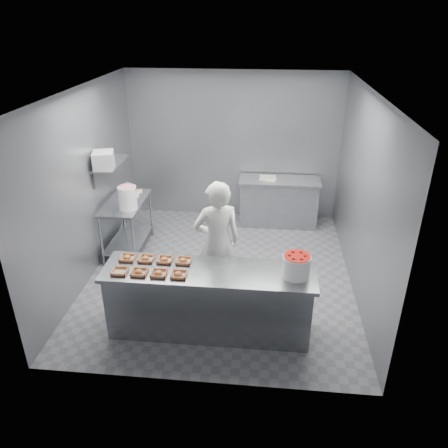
{
  "coord_description": "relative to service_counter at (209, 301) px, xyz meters",
  "views": [
    {
      "loc": [
        0.64,
        -5.8,
        3.75
      ],
      "look_at": [
        0.07,
        -0.2,
        0.97
      ],
      "focal_mm": 35.0,
      "sensor_mm": 36.0,
      "label": 1
    }
  ],
  "objects": [
    {
      "name": "floor",
      "position": [
        0.0,
        1.35,
        -0.45
      ],
      "size": [
        4.5,
        4.5,
        0.0
      ],
      "primitive_type": "plane",
      "color": "#4C4C51",
      "rests_on": "ground"
    },
    {
      "name": "ceiling",
      "position": [
        0.0,
        1.35,
        2.35
      ],
      "size": [
        4.5,
        4.5,
        0.0
      ],
      "primitive_type": "plane",
      "rotation": [
        3.14,
        0.0,
        0.0
      ],
      "color": "white",
      "rests_on": "wall_back"
    },
    {
      "name": "wall_back",
      "position": [
        0.0,
        3.6,
        0.95
      ],
      "size": [
        4.0,
        0.04,
        2.8
      ],
      "primitive_type": "cube",
      "color": "slate",
      "rests_on": "ground"
    },
    {
      "name": "wall_left",
      "position": [
        -2.0,
        1.35,
        0.95
      ],
      "size": [
        0.04,
        4.5,
        2.8
      ],
      "primitive_type": "cube",
      "color": "slate",
      "rests_on": "ground"
    },
    {
      "name": "wall_right",
      "position": [
        2.0,
        1.35,
        0.95
      ],
      "size": [
        0.04,
        4.5,
        2.8
      ],
      "primitive_type": "cube",
      "color": "slate",
      "rests_on": "ground"
    },
    {
      "name": "service_counter",
      "position": [
        0.0,
        0.0,
        0.0
      ],
      "size": [
        2.6,
        0.7,
        0.9
      ],
      "color": "slate",
      "rests_on": "ground"
    },
    {
      "name": "prep_table",
      "position": [
        -1.65,
        1.95,
        0.14
      ],
      "size": [
        0.6,
        1.2,
        0.9
      ],
      "color": "slate",
      "rests_on": "ground"
    },
    {
      "name": "back_counter",
      "position": [
        0.9,
        3.25,
        -0.0
      ],
      "size": [
        1.5,
        0.6,
        0.9
      ],
      "color": "slate",
      "rests_on": "ground"
    },
    {
      "name": "wall_shelf",
      "position": [
        -1.82,
        1.95,
        1.1
      ],
      "size": [
        0.35,
        0.9,
        0.03
      ],
      "primitive_type": "cube",
      "color": "slate",
      "rests_on": "wall_left"
    },
    {
      "name": "tray_0",
      "position": [
        -1.05,
        -0.16,
        0.47
      ],
      "size": [
        0.19,
        0.18,
        0.04
      ],
      "color": "tan",
      "rests_on": "service_counter"
    },
    {
      "name": "tray_1",
      "position": [
        -0.82,
        -0.16,
        0.47
      ],
      "size": [
        0.19,
        0.18,
        0.06
      ],
      "color": "tan",
      "rests_on": "service_counter"
    },
    {
      "name": "tray_2",
      "position": [
        -0.58,
        -0.16,
        0.47
      ],
      "size": [
        0.19,
        0.18,
        0.06
      ],
      "color": "tan",
      "rests_on": "service_counter"
    },
    {
      "name": "tray_3",
      "position": [
        -0.34,
        -0.16,
        0.47
      ],
      "size": [
        0.19,
        0.18,
        0.06
      ],
      "color": "tan",
      "rests_on": "service_counter"
    },
    {
      "name": "tray_4",
      "position": [
        -1.06,
        0.16,
        0.47
      ],
      "size": [
        0.19,
        0.18,
        0.06
      ],
      "color": "tan",
      "rests_on": "service_counter"
    },
    {
      "name": "tray_5",
      "position": [
        -0.82,
        0.16,
        0.47
      ],
      "size": [
        0.19,
        0.18,
        0.06
      ],
      "color": "tan",
      "rests_on": "service_counter"
    },
    {
      "name": "tray_6",
      "position": [
        -0.58,
        0.16,
        0.47
      ],
      "size": [
        0.19,
        0.18,
        0.06
      ],
      "color": "tan",
      "rests_on": "service_counter"
    },
    {
      "name": "tray_7",
      "position": [
        -0.34,
        0.16,
        0.47
      ],
      "size": [
        0.19,
        0.18,
        0.06
      ],
      "color": "tan",
      "rests_on": "service_counter"
    },
    {
      "name": "worker",
      "position": [
        0.02,
        0.72,
        0.44
      ],
      "size": [
        0.75,
        0.61,
        1.78
      ],
      "primitive_type": "imported",
      "rotation": [
        0.0,
        0.0,
        3.47
      ],
      "color": "silver",
      "rests_on": "ground"
    },
    {
      "name": "strawberry_tub",
      "position": [
        1.04,
        -0.01,
        0.59
      ],
      "size": [
        0.33,
        0.33,
        0.27
      ],
      "color": "white",
      "rests_on": "service_counter"
    },
    {
      "name": "glaze_bucket",
      "position": [
        -1.51,
        1.7,
        0.64
      ],
      "size": [
        0.31,
        0.29,
        0.45
      ],
      "color": "white",
      "rests_on": "prep_table"
    },
    {
      "name": "bucket_lid",
      "position": [
        -1.65,
        2.18,
        0.46
      ],
      "size": [
        0.37,
        0.37,
        0.03
      ],
      "primitive_type": "cylinder",
      "rotation": [
        0.0,
        0.0,
        -0.13
      ],
      "color": "white",
      "rests_on": "prep_table"
    },
    {
      "name": "rag",
      "position": [
        -1.56,
        2.39,
        0.46
      ],
      "size": [
        0.18,
        0.17,
        0.02
      ],
      "primitive_type": "cube",
      "rotation": [
        0.0,
        0.0,
        0.39
      ],
      "color": "#CCB28C",
      "rests_on": "prep_table"
    },
    {
      "name": "appliance",
      "position": [
        -1.82,
        1.68,
        1.24
      ],
      "size": [
        0.38,
        0.41,
        0.26
      ],
      "primitive_type": "cube",
      "rotation": [
        0.0,
        0.0,
        0.26
      ],
      "color": "gray",
      "rests_on": "wall_shelf"
    },
    {
      "name": "paper_stack",
      "position": [
        0.68,
        3.25,
        0.47
      ],
      "size": [
        0.31,
        0.23,
        0.05
      ],
      "primitive_type": "cube",
      "rotation": [
        0.0,
        0.0,
        -0.04
      ],
      "color": "silver",
      "rests_on": "back_counter"
    }
  ]
}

